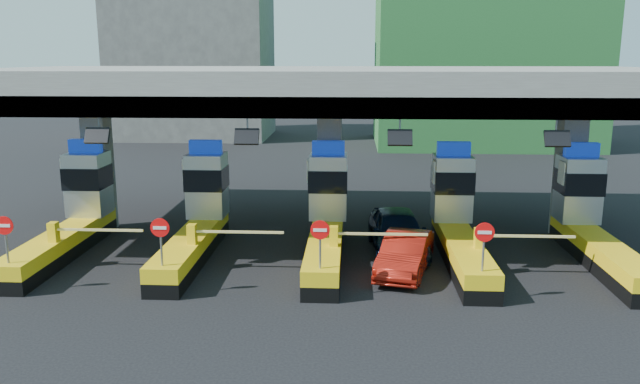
{
  "coord_description": "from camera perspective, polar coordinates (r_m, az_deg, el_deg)",
  "views": [
    {
      "loc": [
        0.96,
        -23.07,
        7.44
      ],
      "look_at": [
        -0.24,
        0.0,
        2.44
      ],
      "focal_mm": 35.0,
      "sensor_mm": 36.0,
      "label": 1
    }
  ],
  "objects": [
    {
      "name": "ground",
      "position": [
        24.26,
        0.58,
        -5.65
      ],
      "size": [
        120.0,
        120.0,
        0.0
      ],
      "primitive_type": "plane",
      "color": "black",
      "rests_on": "ground"
    },
    {
      "name": "toll_canopy",
      "position": [
        25.99,
        0.88,
        9.33
      ],
      "size": [
        28.0,
        12.09,
        7.0
      ],
      "color": "slate",
      "rests_on": "ground"
    },
    {
      "name": "toll_lane_far_left",
      "position": [
        26.49,
        -21.55,
        -1.84
      ],
      "size": [
        4.43,
        8.0,
        4.16
      ],
      "color": "black",
      "rests_on": "ground"
    },
    {
      "name": "toll_lane_left",
      "position": [
        24.84,
        -10.99,
        -2.09
      ],
      "size": [
        4.43,
        8.0,
        4.16
      ],
      "color": "black",
      "rests_on": "ground"
    },
    {
      "name": "toll_lane_center",
      "position": [
        24.13,
        0.62,
        -2.29
      ],
      "size": [
        4.43,
        8.0,
        4.16
      ],
      "color": "black",
      "rests_on": "ground"
    },
    {
      "name": "toll_lane_right",
      "position": [
        24.45,
        12.42,
        -2.39
      ],
      "size": [
        4.43,
        8.0,
        4.16
      ],
      "color": "black",
      "rests_on": "ground"
    },
    {
      "name": "toll_lane_far_right",
      "position": [
        25.75,
        23.47,
        -2.39
      ],
      "size": [
        4.43,
        8.0,
        4.16
      ],
      "color": "black",
      "rests_on": "ground"
    },
    {
      "name": "bg_building_concrete",
      "position": [
        60.95,
        -11.54,
        13.45
      ],
      "size": [
        14.0,
        10.0,
        18.0
      ],
      "primitive_type": "cube",
      "color": "#4C4C49",
      "rests_on": "ground"
    },
    {
      "name": "van",
      "position": [
        24.41,
        7.1,
        -3.56
      ],
      "size": [
        2.36,
        5.09,
        1.69
      ],
      "primitive_type": "imported",
      "rotation": [
        0.0,
        0.0,
        0.07
      ],
      "color": "black",
      "rests_on": "ground"
    },
    {
      "name": "red_car",
      "position": [
        22.19,
        7.8,
        -5.59
      ],
      "size": [
        2.48,
        4.46,
        1.39
      ],
      "primitive_type": "imported",
      "rotation": [
        0.0,
        0.0,
        -0.25
      ],
      "color": "maroon",
      "rests_on": "ground"
    }
  ]
}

